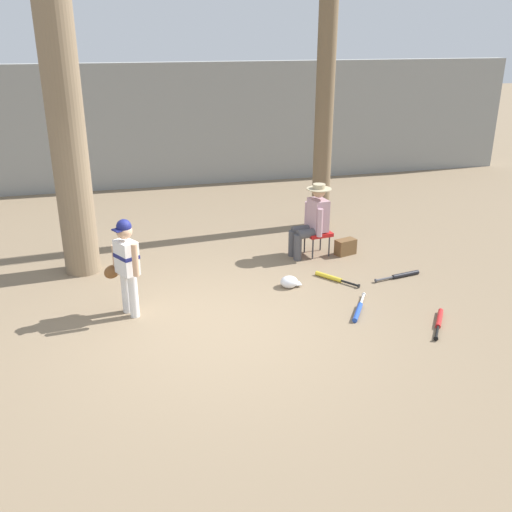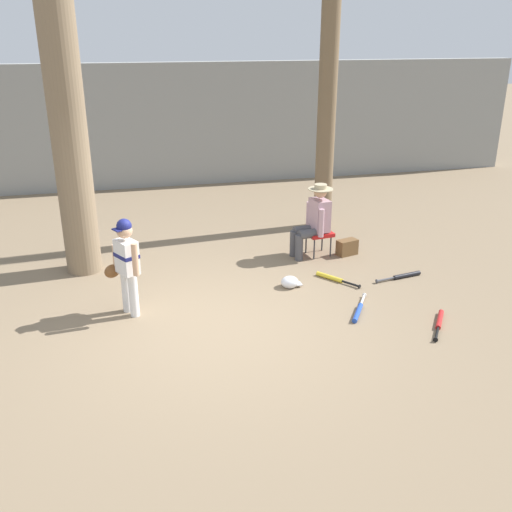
{
  "view_description": "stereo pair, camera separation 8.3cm",
  "coord_description": "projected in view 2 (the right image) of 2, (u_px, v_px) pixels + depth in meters",
  "views": [
    {
      "loc": [
        -1.11,
        -6.26,
        3.47
      ],
      "look_at": [
        0.61,
        0.42,
        0.75
      ],
      "focal_mm": 40.17,
      "sensor_mm": 36.0,
      "label": 1
    },
    {
      "loc": [
        -1.03,
        -6.28,
        3.47
      ],
      "look_at": [
        0.61,
        0.42,
        0.75
      ],
      "focal_mm": 40.17,
      "sensor_mm": 36.0,
      "label": 2
    }
  ],
  "objects": [
    {
      "name": "ground_plane",
      "position": [
        217.0,
        328.0,
        7.18
      ],
      "size": [
        60.0,
        60.0,
        0.0
      ],
      "primitive_type": "plane",
      "color": "#7F6B51"
    },
    {
      "name": "concrete_back_wall",
      "position": [
        160.0,
        126.0,
        13.31
      ],
      "size": [
        18.0,
        0.36,
        2.81
      ],
      "primitive_type": "cube",
      "color": "gray",
      "rests_on": "ground"
    },
    {
      "name": "tree_near_player",
      "position": [
        64.0,
        94.0,
        7.94
      ],
      "size": [
        0.84,
        0.84,
        6.18
      ],
      "color": "#7F6B51",
      "rests_on": "ground"
    },
    {
      "name": "tree_behind_spectator",
      "position": [
        328.0,
        83.0,
        9.99
      ],
      "size": [
        0.49,
        0.49,
        5.74
      ],
      "color": "brown",
      "rests_on": "ground"
    },
    {
      "name": "young_ballplayer",
      "position": [
        126.0,
        261.0,
        7.28
      ],
      "size": [
        0.49,
        0.53,
        1.31
      ],
      "color": "white",
      "rests_on": "ground"
    },
    {
      "name": "folding_stool",
      "position": [
        319.0,
        234.0,
        9.38
      ],
      "size": [
        0.45,
        0.45,
        0.41
      ],
      "color": "red",
      "rests_on": "ground"
    },
    {
      "name": "seated_spectator",
      "position": [
        314.0,
        219.0,
        9.24
      ],
      "size": [
        0.67,
        0.54,
        1.2
      ],
      "color": "#47474C",
      "rests_on": "ground"
    },
    {
      "name": "handbag_beside_stool",
      "position": [
        347.0,
        247.0,
        9.47
      ],
      "size": [
        0.38,
        0.27,
        0.26
      ],
      "primitive_type": "cube",
      "rotation": [
        0.0,
        0.0,
        0.29
      ],
      "color": "brown",
      "rests_on": "ground"
    },
    {
      "name": "bat_blue_youth",
      "position": [
        358.0,
        311.0,
        7.54
      ],
      "size": [
        0.49,
        0.73,
        0.07
      ],
      "color": "#2347AD",
      "rests_on": "ground"
    },
    {
      "name": "bat_yellow_trainer",
      "position": [
        333.0,
        278.0,
        8.53
      ],
      "size": [
        0.49,
        0.65,
        0.07
      ],
      "color": "yellow",
      "rests_on": "ground"
    },
    {
      "name": "bat_red_barrel",
      "position": [
        439.0,
        322.0,
        7.25
      ],
      "size": [
        0.51,
        0.69,
        0.07
      ],
      "color": "red",
      "rests_on": "ground"
    },
    {
      "name": "bat_black_composite",
      "position": [
        404.0,
        276.0,
        8.61
      ],
      "size": [
        0.79,
        0.2,
        0.07
      ],
      "color": "black",
      "rests_on": "ground"
    },
    {
      "name": "batting_helmet_white",
      "position": [
        290.0,
        282.0,
        8.29
      ],
      "size": [
        0.31,
        0.24,
        0.18
      ],
      "color": "silver",
      "rests_on": "ground"
    }
  ]
}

